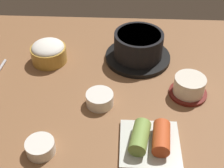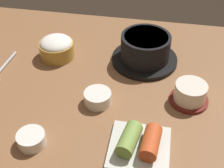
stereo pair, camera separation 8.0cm
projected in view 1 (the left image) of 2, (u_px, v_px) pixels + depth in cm
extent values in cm
cube|color=brown|center=(105.00, 90.00, 83.92)|extent=(100.00, 76.00, 2.00)
cylinder|color=black|center=(138.00, 57.00, 92.71)|extent=(19.24, 19.24, 1.31)
cylinder|color=black|center=(138.00, 45.00, 89.90)|extent=(14.14, 14.14, 7.32)
cylinder|color=#D15619|center=(139.00, 35.00, 87.71)|extent=(12.44, 12.44, 0.60)
cylinder|color=#B78C38|center=(49.00, 54.00, 90.85)|extent=(10.25, 10.25, 4.68)
ellipsoid|color=white|center=(48.00, 48.00, 89.32)|extent=(9.43, 9.43, 3.59)
cylinder|color=maroon|center=(188.00, 93.00, 80.99)|extent=(9.84, 9.84, 0.80)
cylinder|color=silver|center=(189.00, 85.00, 79.25)|extent=(7.96, 7.96, 4.54)
cylinder|color=#C6D18C|center=(191.00, 79.00, 77.97)|extent=(6.76, 6.76, 0.40)
cylinder|color=white|center=(100.00, 99.00, 77.47)|extent=(6.89, 6.89, 3.27)
cylinder|color=#B73323|center=(100.00, 95.00, 76.59)|extent=(5.65, 5.65, 0.50)
cube|color=silver|center=(150.00, 144.00, 68.18)|extent=(13.10, 13.10, 1.00)
cylinder|color=#7A9E47|center=(140.00, 137.00, 66.69)|extent=(5.22, 8.44, 3.81)
cylinder|color=#C64C23|center=(161.00, 138.00, 66.53)|extent=(4.59, 8.21, 3.81)
cylinder|color=white|center=(40.00, 147.00, 66.36)|extent=(6.29, 6.29, 2.97)
cylinder|color=#B73323|center=(40.00, 144.00, 65.58)|extent=(5.16, 5.16, 0.50)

